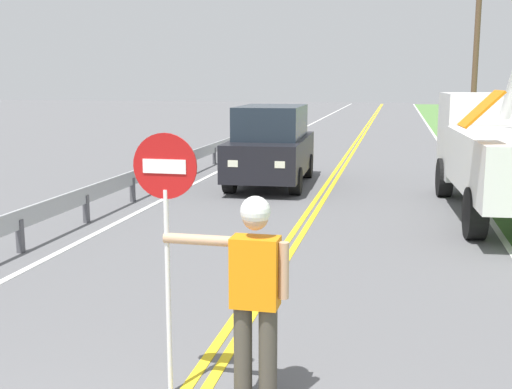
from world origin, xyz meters
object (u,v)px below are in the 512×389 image
Objects in this scene: flagger_worker at (254,287)px; utility_bucket_truck at (508,146)px; stop_sign_paddle at (166,206)px; oncoming_suv_nearest at (271,145)px; utility_pole_mid at (476,44)px.

utility_bucket_truck is (3.42, 9.13, 0.37)m from flagger_worker.
oncoming_suv_nearest is (-1.33, 11.61, -0.65)m from stop_sign_paddle.
utility_bucket_truck is 0.80× the size of utility_pole_mid.
flagger_worker is 1.02m from stop_sign_paddle.
stop_sign_paddle reaches higher than flagger_worker.
utility_bucket_truck reaches higher than stop_sign_paddle.
utility_pole_mid is at bearing 79.05° from stop_sign_paddle.
oncoming_suv_nearest reaches higher than flagger_worker.
utility_pole_mid is at bearing 80.52° from flagger_worker.
stop_sign_paddle is 0.27× the size of utility_pole_mid.
oncoming_suv_nearest is at bearing 100.22° from flagger_worker.
stop_sign_paddle is 10.04m from utility_bucket_truck.
flagger_worker is at bearing -79.78° from oncoming_suv_nearest.
utility_bucket_truck is at bearing -94.14° from utility_pole_mid.
stop_sign_paddle is at bearing 179.28° from flagger_worker.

